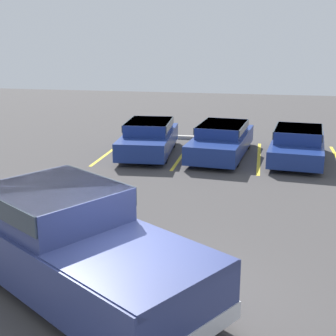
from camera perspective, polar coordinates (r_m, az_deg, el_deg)
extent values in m
plane|color=#423F3F|center=(8.17, -2.79, -15.82)|extent=(60.00, 60.00, 0.00)
cube|color=yellow|center=(18.31, -6.91, 2.13)|extent=(0.12, 4.72, 0.01)
cube|color=yellow|center=(17.65, 1.83, 1.73)|extent=(0.12, 4.72, 0.01)
cube|color=yellow|center=(17.42, 11.02, 1.26)|extent=(0.12, 4.72, 0.01)
cube|color=navy|center=(8.39, -12.18, -9.70)|extent=(6.00, 4.90, 0.94)
cube|color=navy|center=(8.33, -13.60, -4.23)|extent=(2.79, 2.73, 0.61)
cube|color=#2D3842|center=(8.28, -13.66, -3.33)|extent=(2.79, 2.76, 0.34)
cube|color=navy|center=(6.89, -3.69, -11.35)|extent=(2.88, 2.83, 0.13)
cylinder|color=black|center=(7.81, 0.74, -13.88)|extent=(0.86, 0.71, 0.83)
cylinder|color=#ADADB2|center=(7.81, 0.74, -13.88)|extent=(0.56, 0.52, 0.46)
cylinder|color=black|center=(6.86, -9.68, -18.72)|extent=(0.86, 0.71, 0.83)
cylinder|color=#ADADB2|center=(6.86, -9.68, -18.72)|extent=(0.56, 0.52, 0.46)
cylinder|color=black|center=(10.29, -13.57, -6.76)|extent=(0.86, 0.71, 0.83)
cylinder|color=#ADADB2|center=(10.29, -13.57, -6.76)|extent=(0.56, 0.52, 0.46)
cube|color=navy|center=(17.56, -2.35, 3.32)|extent=(2.04, 4.36, 0.63)
cube|color=navy|center=(17.53, -2.33, 5.08)|extent=(1.68, 2.31, 0.43)
cube|color=#2D3842|center=(17.52, -2.33, 5.35)|extent=(1.75, 2.27, 0.26)
cylinder|color=black|center=(16.30, -0.47, 1.76)|extent=(0.26, 0.69, 0.67)
cylinder|color=#ADADB2|center=(16.30, -0.47, 1.76)|extent=(0.25, 0.39, 0.37)
cylinder|color=black|center=(16.56, -5.61, 1.91)|extent=(0.26, 0.69, 0.67)
cylinder|color=#ADADB2|center=(16.56, -5.61, 1.91)|extent=(0.25, 0.39, 0.37)
cylinder|color=black|center=(18.68, 0.55, 3.57)|extent=(0.26, 0.69, 0.67)
cylinder|color=#ADADB2|center=(18.68, 0.55, 3.57)|extent=(0.25, 0.39, 0.37)
cylinder|color=black|center=(18.91, -3.97, 3.68)|extent=(0.26, 0.69, 0.67)
cylinder|color=#ADADB2|center=(18.91, -3.97, 3.68)|extent=(0.25, 0.39, 0.37)
cube|color=navy|center=(17.38, 6.54, 3.03)|extent=(2.21, 4.80, 0.63)
cube|color=navy|center=(17.36, 6.65, 4.76)|extent=(1.78, 2.56, 0.40)
cube|color=#2D3842|center=(17.35, 6.65, 5.02)|extent=(1.85, 2.52, 0.24)
cylinder|color=black|center=(16.01, 8.25, 1.21)|extent=(0.29, 0.62, 0.60)
cylinder|color=#ADADB2|center=(16.01, 8.25, 1.21)|extent=(0.28, 0.35, 0.33)
cylinder|color=black|center=(16.29, 3.06, 1.60)|extent=(0.29, 0.62, 0.60)
cylinder|color=#ADADB2|center=(16.29, 3.06, 1.60)|extent=(0.28, 0.35, 0.33)
cylinder|color=black|center=(18.61, 9.55, 3.19)|extent=(0.29, 0.62, 0.60)
cylinder|color=#ADADB2|center=(18.61, 9.55, 3.19)|extent=(0.28, 0.35, 0.33)
cylinder|color=black|center=(18.85, 5.05, 3.51)|extent=(0.29, 0.62, 0.60)
cylinder|color=#ADADB2|center=(18.85, 5.05, 3.51)|extent=(0.28, 0.35, 0.33)
cube|color=navy|center=(17.26, 15.49, 2.35)|extent=(2.20, 4.39, 0.56)
cube|color=navy|center=(17.24, 15.62, 4.02)|extent=(1.78, 2.35, 0.44)
cube|color=#2D3842|center=(17.22, 15.64, 4.31)|extent=(1.85, 2.31, 0.26)
cylinder|color=black|center=(16.10, 17.97, 0.68)|extent=(0.28, 0.63, 0.61)
cylinder|color=#ADADB2|center=(16.10, 17.97, 0.68)|extent=(0.27, 0.36, 0.33)
cylinder|color=black|center=(16.14, 12.58, 1.11)|extent=(0.28, 0.63, 0.61)
cylinder|color=#ADADB2|center=(16.14, 12.58, 1.11)|extent=(0.27, 0.36, 0.33)
cylinder|color=black|center=(18.48, 17.96, 2.56)|extent=(0.28, 0.63, 0.61)
cylinder|color=#ADADB2|center=(18.48, 17.96, 2.56)|extent=(0.27, 0.36, 0.33)
cylinder|color=black|center=(18.52, 13.26, 2.93)|extent=(0.28, 0.63, 0.61)
cylinder|color=#ADADB2|center=(18.52, 13.26, 2.93)|extent=(0.27, 0.36, 0.33)
cube|color=#B7B2A8|center=(20.18, 3.95, 3.68)|extent=(1.99, 0.20, 0.14)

